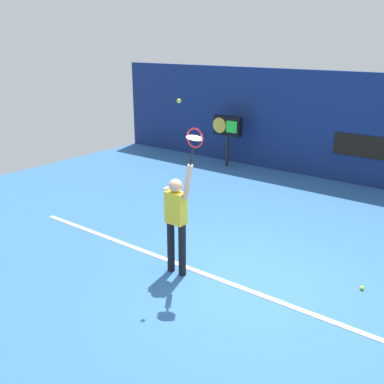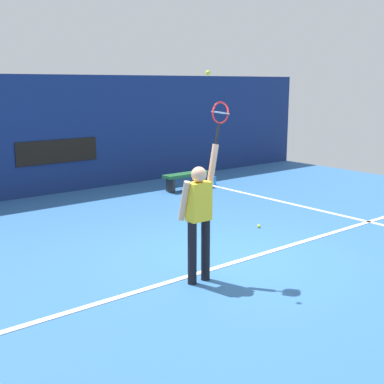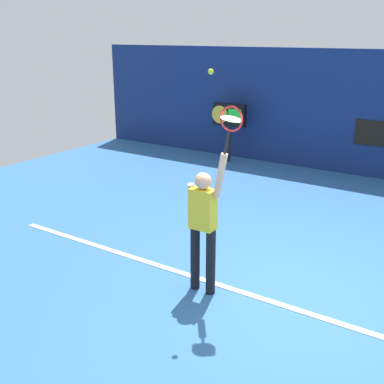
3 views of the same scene
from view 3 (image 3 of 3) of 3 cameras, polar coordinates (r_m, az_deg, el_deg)
ground_plane at (r=6.82m, az=11.15°, el=-12.06°), size 18.00×18.00×0.00m
court_baseline at (r=6.63m, az=10.36°, el=-12.86°), size 10.00×0.10×0.01m
tennis_player at (r=6.44m, az=1.33°, el=-3.55°), size 0.60×0.31×1.99m
tennis_racket at (r=5.87m, az=4.57°, el=8.21°), size 0.37×0.27×0.62m
tennis_ball at (r=5.90m, az=2.21°, el=13.91°), size 0.07×0.07×0.07m
scoreboard_clock at (r=13.31m, az=4.37°, el=8.73°), size 0.96×0.20×1.59m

